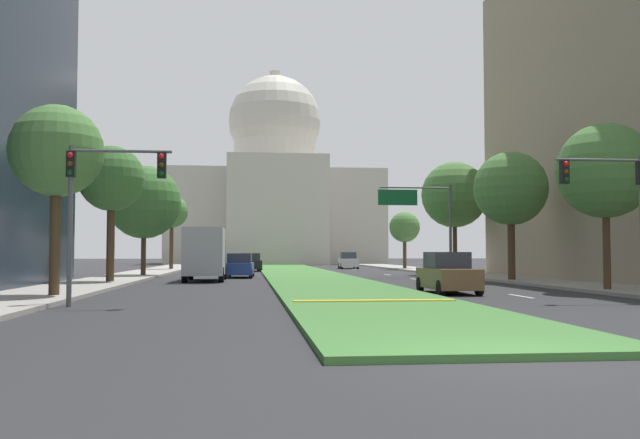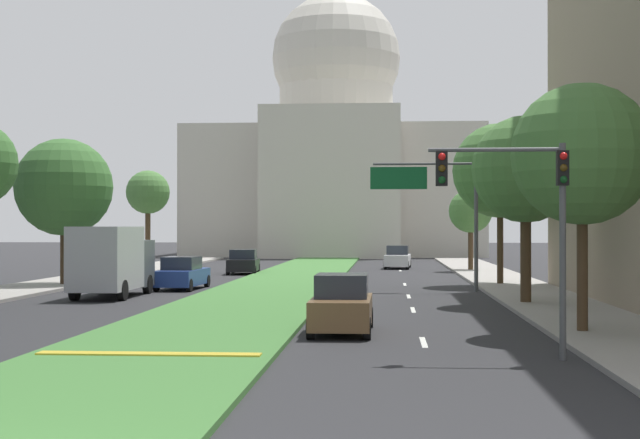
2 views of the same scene
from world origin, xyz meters
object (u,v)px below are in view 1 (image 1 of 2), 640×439
(street_tree_right_mid, at_px, (511,189))
(sedan_far_horizon, at_px, (348,261))
(capitol_building, at_px, (275,192))
(street_tree_left_distant, at_px, (172,212))
(traffic_light_near_left, at_px, (97,189))
(sedan_midblock, at_px, (240,266))
(street_tree_right_far, at_px, (454,195))
(box_truck_delivery, at_px, (205,253))
(street_tree_left_near, at_px, (57,152))
(overhead_guide_sign, at_px, (424,211))
(street_tree_left_far, at_px, (144,202))
(sedan_distant, at_px, (250,263))
(traffic_light_near_right, at_px, (619,195))
(street_tree_left_mid, at_px, (111,180))
(street_tree_right_distant, at_px, (405,227))
(sedan_lead_stopped, at_px, (448,274))
(street_tree_right_near, at_px, (605,171))

(street_tree_right_mid, relative_size, sedan_far_horizon, 1.61)
(capitol_building, height_order, street_tree_left_distant, capitol_building)
(traffic_light_near_left, distance_m, sedan_midblock, 25.35)
(street_tree_right_mid, bearing_deg, street_tree_right_far, 87.83)
(street_tree_right_mid, height_order, box_truck_delivery, street_tree_right_mid)
(street_tree_left_near, height_order, sedan_midblock, street_tree_left_near)
(overhead_guide_sign, distance_m, street_tree_left_near, 28.01)
(sedan_far_horizon, bearing_deg, street_tree_left_far, -128.11)
(capitol_building, height_order, street_tree_left_far, capitol_building)
(street_tree_right_far, bearing_deg, sedan_distant, 143.09)
(street_tree_left_near, bearing_deg, capitol_building, 81.74)
(street_tree_right_mid, xyz_separation_m, street_tree_right_far, (0.47, 12.45, 0.70))
(street_tree_right_mid, distance_m, street_tree_left_distant, 36.31)
(sedan_midblock, xyz_separation_m, sedan_distant, (0.76, 15.52, -0.00))
(street_tree_right_mid, xyz_separation_m, street_tree_left_distant, (-22.84, 28.24, 0.13))
(traffic_light_near_right, bearing_deg, street_tree_left_mid, 142.85)
(street_tree_right_distant, relative_size, sedan_distant, 1.38)
(traffic_light_near_left, relative_size, overhead_guide_sign, 0.80)
(street_tree_left_distant, height_order, box_truck_delivery, street_tree_left_distant)
(capitol_building, relative_size, sedan_midblock, 6.85)
(sedan_lead_stopped, bearing_deg, street_tree_right_near, -1.48)
(sedan_far_horizon, bearing_deg, street_tree_right_distant, -41.53)
(street_tree_right_far, bearing_deg, traffic_light_near_left, -126.13)
(street_tree_right_mid, bearing_deg, street_tree_right_near, -89.46)
(traffic_light_near_left, distance_m, sedan_lead_stopped, 14.84)
(street_tree_right_distant, height_order, sedan_far_horizon, street_tree_right_distant)
(capitol_building, height_order, sedan_midblock, capitol_building)
(street_tree_left_near, height_order, street_tree_right_distant, street_tree_left_near)
(traffic_light_near_right, xyz_separation_m, street_tree_right_mid, (2.27, 15.69, 1.71))
(sedan_far_horizon, bearing_deg, sedan_midblock, -114.53)
(capitol_building, bearing_deg, street_tree_right_far, -77.78)
(street_tree_left_far, bearing_deg, street_tree_left_mid, -91.37)
(overhead_guide_sign, height_order, street_tree_right_mid, street_tree_right_mid)
(street_tree_right_near, height_order, sedan_midblock, street_tree_right_near)
(street_tree_left_far, distance_m, box_truck_delivery, 9.36)
(sedan_far_horizon, bearing_deg, street_tree_right_near, -83.68)
(sedan_far_horizon, bearing_deg, street_tree_left_distant, -164.02)
(street_tree_right_near, height_order, street_tree_left_distant, street_tree_right_near)
(street_tree_left_near, xyz_separation_m, street_tree_right_near, (22.84, 1.52, -0.25))
(street_tree_left_near, relative_size, street_tree_left_far, 0.93)
(street_tree_left_far, xyz_separation_m, box_truck_delivery, (4.76, -7.21, -3.62))
(overhead_guide_sign, xyz_separation_m, street_tree_right_mid, (3.16, -8.00, 0.87))
(street_tree_right_mid, xyz_separation_m, sedan_distant, (-15.25, 24.26, -4.72))
(street_tree_right_mid, bearing_deg, street_tree_left_mid, 179.87)
(street_tree_left_far, relative_size, sedan_midblock, 1.68)
(street_tree_left_mid, bearing_deg, traffic_light_near_left, -80.42)
(street_tree_left_far, distance_m, street_tree_right_distant, 29.65)
(street_tree_right_mid, bearing_deg, sedan_far_horizon, 98.11)
(street_tree_right_distant, relative_size, box_truck_delivery, 0.92)
(street_tree_left_distant, bearing_deg, sedan_far_horizon, 15.98)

